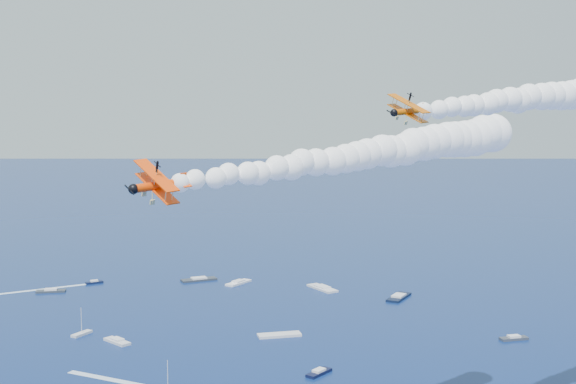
{
  "coord_description": "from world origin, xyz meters",
  "views": [
    {
      "loc": [
        11.13,
        -82.47,
        61.87
      ],
      "look_at": [
        7.09,
        17.85,
        51.17
      ],
      "focal_mm": 47.13,
      "sensor_mm": 36.0,
      "label": 1
    }
  ],
  "objects": [
    {
      "name": "biplane_lead",
      "position": [
        23.53,
        22.2,
        61.91
      ],
      "size": [
        10.05,
        10.52,
        7.1
      ],
      "primitive_type": null,
      "rotation": [
        -0.38,
        0.07,
        3.8
      ],
      "color": "#D65B04"
    },
    {
      "name": "spectator_boats",
      "position": [
        5.08,
        127.7,
        0.35
      ],
      "size": [
        199.74,
        168.32,
        0.7
      ],
      "color": "black",
      "rests_on": "ground"
    },
    {
      "name": "boat_wakes",
      "position": [
        -8.31,
        105.84,
        0.03
      ],
      "size": [
        218.29,
        119.84,
        0.04
      ],
      "color": "white",
      "rests_on": "ground"
    },
    {
      "name": "biplane_trail",
      "position": [
        -9.35,
        13.5,
        52.43
      ],
      "size": [
        13.09,
        13.58,
        9.25
      ],
      "primitive_type": null,
      "rotation": [
        -0.39,
        0.07,
        3.83
      ],
      "color": "#FE4105"
    },
    {
      "name": "smoke_trail_trail",
      "position": [
        18.03,
        36.09,
        55.18
      ],
      "size": [
        74.93,
        73.75,
        12.56
      ],
      "primitive_type": null,
      "rotation": [
        0.0,
        0.0,
        3.83
      ],
      "color": "white"
    },
    {
      "name": "smoke_trail_lead",
      "position": [
        51.56,
        43.98,
        64.66
      ],
      "size": [
        74.9,
        72.89,
        12.56
      ],
      "primitive_type": null,
      "rotation": [
        0.0,
        0.0,
        3.8
      ],
      "color": "white"
    }
  ]
}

